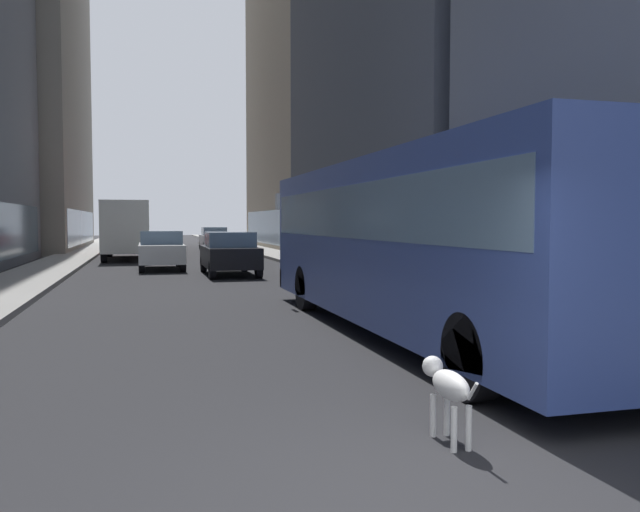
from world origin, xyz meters
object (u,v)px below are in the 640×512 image
(car_red_coupe, at_px, (132,238))
(car_black_suv, at_px, (230,253))
(box_truck, at_px, (126,228))
(dalmatian_dog, at_px, (447,386))
(car_white_van, at_px, (161,250))
(car_silver_sedan, at_px, (214,239))
(transit_bus, at_px, (416,234))

(car_red_coupe, bearing_deg, car_black_suv, -80.63)
(box_truck, bearing_deg, dalmatian_dog, -83.27)
(car_white_van, distance_m, box_truck, 8.27)
(car_black_suv, bearing_deg, car_white_van, 123.48)
(car_white_van, bearing_deg, dalmatian_dog, -84.91)
(car_silver_sedan, xyz_separation_m, dalmatian_dog, (-2.00, -40.27, -0.31))
(car_black_suv, bearing_deg, car_silver_sedan, 85.73)
(transit_bus, height_order, car_white_van, transit_bus)
(car_red_coupe, bearing_deg, transit_bus, -81.56)
(car_black_suv, xyz_separation_m, box_truck, (-4.00, 11.70, 0.84))
(transit_bus, distance_m, car_white_van, 17.63)
(car_silver_sedan, bearing_deg, car_black_suv, -94.27)
(car_red_coupe, bearing_deg, box_truck, -90.00)
(transit_bus, relative_size, box_truck, 1.54)
(car_silver_sedan, height_order, box_truck, box_truck)
(dalmatian_dog, bearing_deg, car_white_van, 95.09)
(car_silver_sedan, xyz_separation_m, car_white_van, (-4.00, -17.82, 0.00))
(transit_bus, xyz_separation_m, box_truck, (-5.60, 25.21, -0.11))
(transit_bus, bearing_deg, dalmatian_dog, -110.67)
(box_truck, bearing_deg, car_silver_sedan, 60.13)
(car_silver_sedan, distance_m, box_truck, 11.28)
(car_red_coupe, xyz_separation_m, box_truck, (-0.00, -12.54, 0.84))
(car_silver_sedan, relative_size, car_white_van, 0.97)
(car_white_van, height_order, car_red_coupe, same)
(car_silver_sedan, bearing_deg, dalmatian_dog, -92.84)
(transit_bus, bearing_deg, car_black_suv, 96.75)
(car_black_suv, bearing_deg, transit_bus, -83.25)
(car_red_coupe, distance_m, dalmatian_dog, 43.21)
(box_truck, height_order, dalmatian_dog, box_truck)
(car_red_coupe, height_order, dalmatian_dog, car_red_coupe)
(car_black_suv, xyz_separation_m, dalmatian_dog, (-0.40, -18.82, -0.31))
(car_silver_sedan, height_order, car_red_coupe, same)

